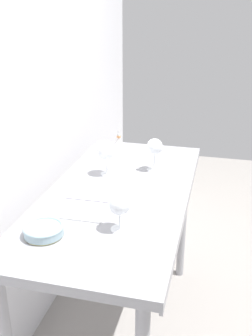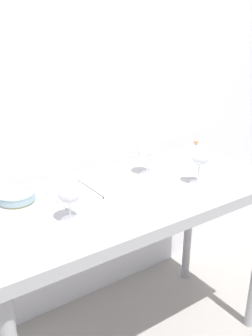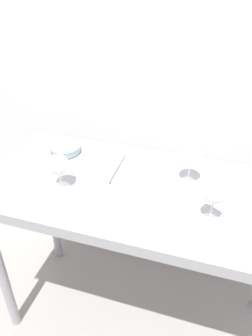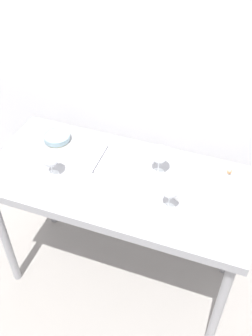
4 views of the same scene
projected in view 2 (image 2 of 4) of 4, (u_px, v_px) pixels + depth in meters
back_wall at (74, 84)px, 1.81m from camera, size 3.80×0.04×2.60m
steel_counter at (130, 212)px, 1.61m from camera, size 1.40×0.65×0.90m
wine_glass_near_left at (69, 193)px, 1.29m from camera, size 0.09×0.09×0.16m
wine_glass_near_right at (200, 157)px, 1.60m from camera, size 0.08×0.08×0.17m
wine_glass_far_right at (148, 149)px, 1.71m from camera, size 0.10×0.10×0.18m
open_notebook at (90, 189)px, 1.58m from camera, size 0.34×0.23×0.01m
tasting_sheet_upper at (178, 169)px, 1.80m from camera, size 0.27×0.28×0.00m
tasting_bowl at (16, 196)px, 1.46m from camera, size 0.15×0.15×0.04m
decanter_funnel at (195, 151)px, 1.95m from camera, size 0.12×0.12×0.14m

